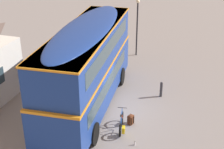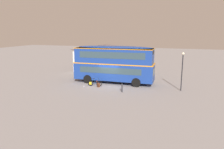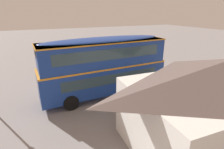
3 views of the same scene
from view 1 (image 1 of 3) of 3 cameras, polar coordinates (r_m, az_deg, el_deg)
name	(u,v)px [view 1 (image 1 of 3)]	position (r m, az deg, el deg)	size (l,w,h in m)	color
ground_plane	(112,112)	(17.84, 0.07, -6.72)	(120.00, 120.00, 0.00)	gray
double_decker_bus	(88,64)	(17.20, -4.32, 1.89)	(10.30, 2.90, 4.79)	black
touring_bicycle	(121,124)	(16.25, 1.69, -8.76)	(1.76, 0.62, 1.00)	black
backpack_on_ground	(131,119)	(16.79, 3.33, -7.91)	(0.37, 0.36, 0.55)	#592D19
water_bottle_clear_plastic	(135,143)	(15.48, 4.06, -12.06)	(0.07, 0.07, 0.21)	silver
street_lamp	(137,21)	(24.54, 4.49, 9.37)	(0.28, 0.28, 4.35)	black
kerb_bollard	(161,89)	(19.36, 8.71, -2.57)	(0.16, 0.16, 0.97)	#333338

